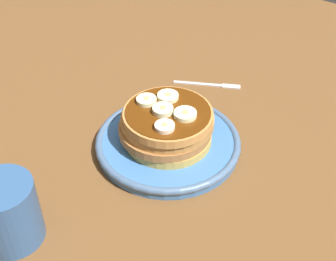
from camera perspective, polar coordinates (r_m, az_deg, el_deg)
name	(u,v)px	position (r cm, az deg, el deg)	size (l,w,h in cm)	color
ground_plane	(168,154)	(77.71, 0.00, -2.94)	(140.00, 140.00, 3.00)	brown
plate	(168,143)	(75.95, 0.00, -1.48)	(23.62, 23.62, 2.10)	#3F72B2
pancake_stack	(165,125)	(73.84, -0.37, 0.66)	(14.94, 15.68, 5.77)	gold
banana_slice_0	(163,110)	(71.62, -0.63, 2.51)	(3.25, 3.25, 1.06)	#EBF0C5
banana_slice_1	(185,115)	(70.84, 2.11, 1.97)	(3.55, 3.55, 0.98)	#F5F3B8
banana_slice_2	(165,127)	(68.51, -0.41, 0.45)	(3.02, 3.02, 0.94)	#FAE2C4
banana_slice_3	(168,97)	(74.59, -0.01, 4.15)	(3.44, 3.44, 0.90)	#EEECB5
banana_slice_4	(148,99)	(74.08, -2.47, 3.83)	(3.23, 3.23, 0.91)	#EFF1B8
coffee_mug	(5,210)	(64.46, -19.31, -9.19)	(11.95, 8.35, 9.43)	#33598C
fork	(211,84)	(91.33, 5.29, 5.64)	(11.94, 6.96, 0.50)	silver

